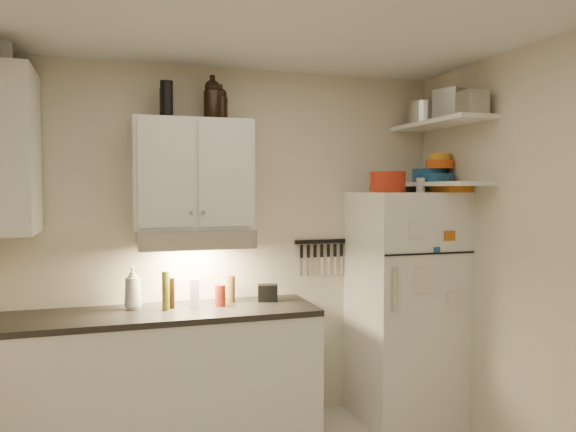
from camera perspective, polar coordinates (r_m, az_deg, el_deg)
name	(u,v)px	position (r m, az deg, el deg)	size (l,w,h in m)	color
ceiling	(295,0)	(2.82, 0.72, 21.06)	(3.20, 3.00, 0.02)	silver
back_wall	(231,247)	(4.16, -5.83, -3.11)	(3.20, 0.02, 2.60)	beige
right_wall	(564,264)	(3.56, 26.24, -4.37)	(0.02, 3.00, 2.60)	beige
base_cabinet	(159,383)	(3.97, -12.94, -16.19)	(2.10, 0.60, 0.88)	white
countertop	(159,314)	(3.84, -13.01, -9.69)	(2.10, 0.62, 0.04)	black
upper_cabinet	(193,174)	(3.92, -9.66, 4.19)	(0.80, 0.33, 0.75)	white
side_cabinet	(6,151)	(3.80, -26.69, 5.88)	(0.33, 0.55, 1.00)	white
range_hood	(195,238)	(3.87, -9.47, -2.24)	(0.76, 0.46, 0.12)	silver
fridge	(405,306)	(4.34, 11.77, -8.92)	(0.70, 0.68, 1.70)	white
shelf_hi	(440,123)	(4.27, 15.22, 9.06)	(0.30, 0.95, 0.03)	white
shelf_lo	(440,184)	(4.24, 15.15, 3.15)	(0.30, 0.95, 0.03)	white
knife_strip	(321,241)	(4.33, 3.35, -2.60)	(0.42, 0.02, 0.03)	black
dutch_oven	(387,182)	(4.03, 10.07, 3.41)	(0.25, 0.25, 0.15)	#A32613
book_stack	(451,187)	(4.17, 16.23, 2.87)	(0.19, 0.24, 0.08)	#AF5A15
spice_jar	(421,185)	(4.18, 13.33, 3.07)	(0.06, 0.06, 0.10)	silver
stock_pot	(424,114)	(4.52, 13.69, 10.05)	(0.25, 0.25, 0.18)	silver
tin_a	(452,105)	(4.19, 16.32, 10.80)	(0.21, 0.19, 0.21)	#AAAAAD
tin_b	(472,103)	(4.00, 18.21, 10.82)	(0.16, 0.16, 0.16)	#AAAAAD
bowl_teal	(429,176)	(4.41, 14.17, 4.00)	(0.26, 0.26, 0.10)	navy
bowl_orange	(439,164)	(4.36, 15.13, 5.08)	(0.21, 0.21, 0.06)	#E85015
bowl_yellow	(440,157)	(4.36, 15.14, 5.82)	(0.16, 0.16, 0.05)	gold
plates	(436,178)	(4.29, 14.85, 3.76)	(0.25, 0.25, 0.06)	navy
growler_a	(212,99)	(3.99, -7.68, 11.65)	(0.12, 0.12, 0.28)	black
growler_b	(221,104)	(4.04, -6.87, 11.20)	(0.10, 0.10, 0.24)	black
thermos_a	(165,104)	(4.01, -12.39, 11.02)	(0.07, 0.07, 0.21)	black
thermos_b	(167,100)	(3.92, -12.23, 11.49)	(0.09, 0.09, 0.25)	black
side_jar	(1,53)	(3.89, -27.16, 14.55)	(0.13, 0.13, 0.18)	silver
soap_bottle	(133,285)	(3.92, -15.50, -6.75)	(0.13, 0.13, 0.33)	white
pepper_mill	(231,289)	(4.05, -5.82, -7.37)	(0.06, 0.06, 0.19)	brown
oil_bottle	(166,291)	(3.83, -12.31, -7.43)	(0.05, 0.05, 0.26)	#575B16
vinegar_bottle	(172,293)	(3.89, -11.75, -7.67)	(0.04, 0.04, 0.21)	black
clear_bottle	(195,293)	(3.92, -9.47, -7.70)	(0.06, 0.06, 0.19)	silver
red_jar	(220,295)	(3.92, -6.91, -8.01)	(0.07, 0.07, 0.15)	#A32613
caddy	(268,293)	(4.06, -2.06, -7.81)	(0.14, 0.10, 0.12)	black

